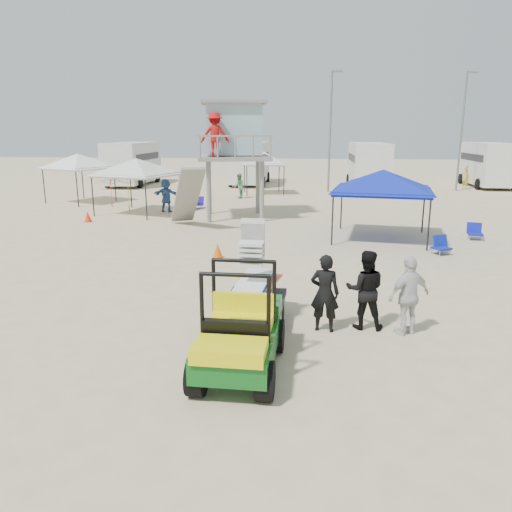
# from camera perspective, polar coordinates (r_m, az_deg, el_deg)

# --- Properties ---
(ground) EXTENTS (140.00, 140.00, 0.00)m
(ground) POSITION_cam_1_polar(r_m,az_deg,el_deg) (9.16, -5.22, -12.45)
(ground) COLOR beige
(ground) RESTS_ON ground
(utility_cart) EXTENTS (1.34, 2.51, 1.88)m
(utility_cart) POSITION_cam_1_polar(r_m,az_deg,el_deg) (8.58, -2.04, -7.86)
(utility_cart) COLOR #0D5918
(utility_cart) RESTS_ON ground
(surf_trailer) EXTENTS (1.33, 2.37, 2.01)m
(surf_trailer) POSITION_cam_1_polar(r_m,az_deg,el_deg) (10.78, -0.28, -3.53)
(surf_trailer) COLOR black
(surf_trailer) RESTS_ON ground
(man_left) EXTENTS (0.65, 0.48, 1.65)m
(man_left) POSITION_cam_1_polar(r_m,az_deg,el_deg) (10.44, 7.86, -4.22)
(man_left) COLOR black
(man_left) RESTS_ON ground
(man_mid) EXTENTS (0.85, 0.68, 1.70)m
(man_mid) POSITION_cam_1_polar(r_m,az_deg,el_deg) (10.74, 12.38, -3.78)
(man_mid) COLOR black
(man_mid) RESTS_ON ground
(man_right) EXTENTS (1.04, 0.83, 1.66)m
(man_right) POSITION_cam_1_polar(r_m,az_deg,el_deg) (10.64, 17.08, -4.36)
(man_right) COLOR silver
(man_right) RESTS_ON ground
(lifeguard_tower) EXTENTS (3.88, 3.88, 5.32)m
(lifeguard_tower) POSITION_cam_1_polar(r_m,az_deg,el_deg) (24.20, -2.73, 13.79)
(lifeguard_tower) COLOR gray
(lifeguard_tower) RESTS_ON ground
(canopy_blue) EXTENTS (4.01, 4.01, 3.08)m
(canopy_blue) POSITION_cam_1_polar(r_m,az_deg,el_deg) (19.78, 14.33, 9.14)
(canopy_blue) COLOR black
(canopy_blue) RESTS_ON ground
(canopy_white_a) EXTENTS (4.02, 4.02, 3.18)m
(canopy_white_a) POSITION_cam_1_polar(r_m,az_deg,el_deg) (25.97, -13.57, 10.49)
(canopy_white_a) COLOR black
(canopy_white_a) RESTS_ON ground
(canopy_white_b) EXTENTS (3.91, 3.91, 3.23)m
(canopy_white_b) POSITION_cam_1_polar(r_m,az_deg,el_deg) (31.12, -19.72, 10.69)
(canopy_white_b) COLOR black
(canopy_white_b) RESTS_ON ground
(canopy_white_c) EXTENTS (3.01, 3.01, 3.18)m
(canopy_white_c) POSITION_cam_1_polar(r_m,az_deg,el_deg) (33.59, 0.88, 11.60)
(canopy_white_c) COLOR black
(canopy_white_c) RESTS_ON ground
(umbrella_a) EXTENTS (2.12, 2.15, 1.61)m
(umbrella_a) POSITION_cam_1_polar(r_m,az_deg,el_deg) (28.83, -16.27, 6.99)
(umbrella_a) COLOR red
(umbrella_a) RESTS_ON ground
(umbrella_b) EXTENTS (2.67, 2.69, 1.87)m
(umbrella_b) POSITION_cam_1_polar(r_m,az_deg,el_deg) (26.85, -14.37, 6.90)
(umbrella_b) COLOR #E9F515
(umbrella_b) RESTS_ON ground
(cone_near) EXTENTS (0.34, 0.34, 0.50)m
(cone_near) POSITION_cam_1_polar(r_m,az_deg,el_deg) (16.52, -4.41, 0.63)
(cone_near) COLOR #EB5C07
(cone_near) RESTS_ON ground
(cone_far) EXTENTS (0.34, 0.34, 0.50)m
(cone_far) POSITION_cam_1_polar(r_m,az_deg,el_deg) (24.39, -18.67, 4.29)
(cone_far) COLOR #FF3508
(cone_far) RESTS_ON ground
(beach_chair_a) EXTENTS (0.56, 0.59, 0.64)m
(beach_chair_a) POSITION_cam_1_polar(r_m,az_deg,el_deg) (27.43, -6.60, 6.08)
(beach_chair_a) COLOR #2210B0
(beach_chair_a) RESTS_ON ground
(beach_chair_b) EXTENTS (0.71, 0.78, 0.64)m
(beach_chair_b) POSITION_cam_1_polar(r_m,az_deg,el_deg) (18.16, 20.35, 1.21)
(beach_chair_b) COLOR #0E1F9C
(beach_chair_b) RESTS_ON ground
(beach_chair_c) EXTENTS (0.63, 0.67, 0.64)m
(beach_chair_c) POSITION_cam_1_polar(r_m,az_deg,el_deg) (21.12, 23.73, 2.60)
(beach_chair_c) COLOR #0F18A4
(beach_chair_c) RESTS_ON ground
(rv_far_left) EXTENTS (2.64, 6.80, 3.25)m
(rv_far_left) POSITION_cam_1_polar(r_m,az_deg,el_deg) (40.47, -13.95, 10.43)
(rv_far_left) COLOR silver
(rv_far_left) RESTS_ON ground
(rv_mid_left) EXTENTS (2.65, 6.50, 3.25)m
(rv_mid_left) POSITION_cam_1_polar(r_m,az_deg,el_deg) (39.86, -0.71, 10.78)
(rv_mid_left) COLOR silver
(rv_mid_left) RESTS_ON ground
(rv_mid_right) EXTENTS (2.64, 7.00, 3.25)m
(rv_mid_right) POSITION_cam_1_polar(r_m,az_deg,el_deg) (38.33, 12.72, 10.32)
(rv_mid_right) COLOR silver
(rv_mid_right) RESTS_ON ground
(rv_far_right) EXTENTS (2.64, 6.60, 3.25)m
(rv_far_right) POSITION_cam_1_polar(r_m,az_deg,el_deg) (41.77, 25.02, 9.65)
(rv_far_right) COLOR silver
(rv_far_right) RESTS_ON ground
(light_pole_left) EXTENTS (0.14, 0.14, 8.00)m
(light_pole_left) POSITION_cam_1_polar(r_m,az_deg,el_deg) (35.05, 8.47, 13.79)
(light_pole_left) COLOR slate
(light_pole_left) RESTS_ON ground
(light_pole_right) EXTENTS (0.14, 0.14, 8.00)m
(light_pole_right) POSITION_cam_1_polar(r_m,az_deg,el_deg) (37.96, 22.43, 12.92)
(light_pole_right) COLOR slate
(light_pole_right) RESTS_ON ground
(distant_beachgoers) EXTENTS (19.75, 13.39, 1.72)m
(distant_beachgoers) POSITION_cam_1_polar(r_m,az_deg,el_deg) (29.21, -0.52, 7.68)
(distant_beachgoers) COLOR #365FA2
(distant_beachgoers) RESTS_ON ground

